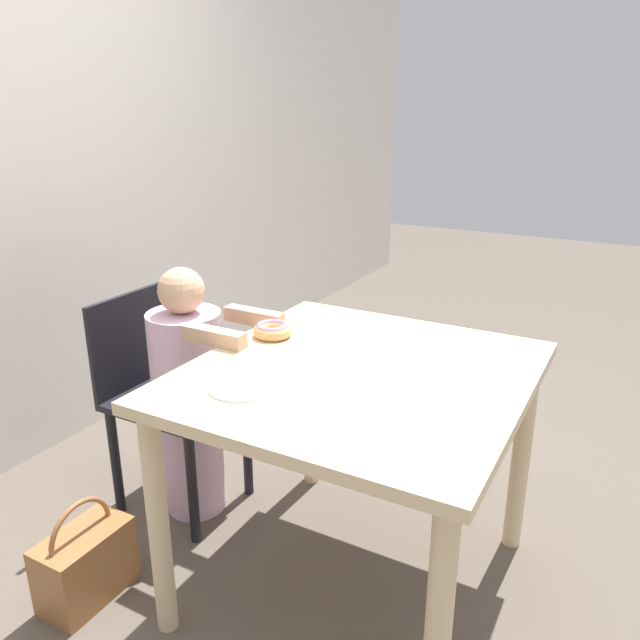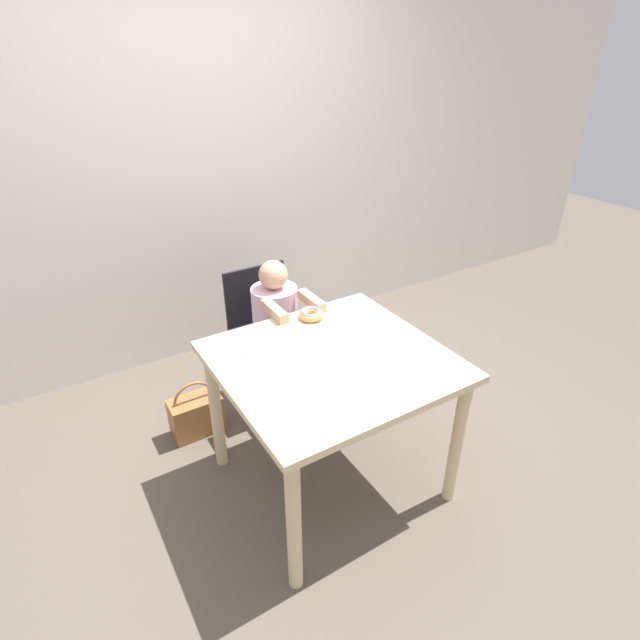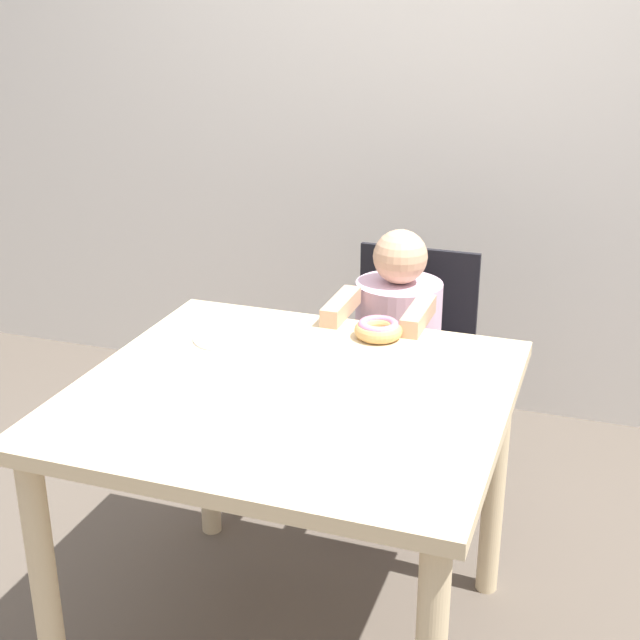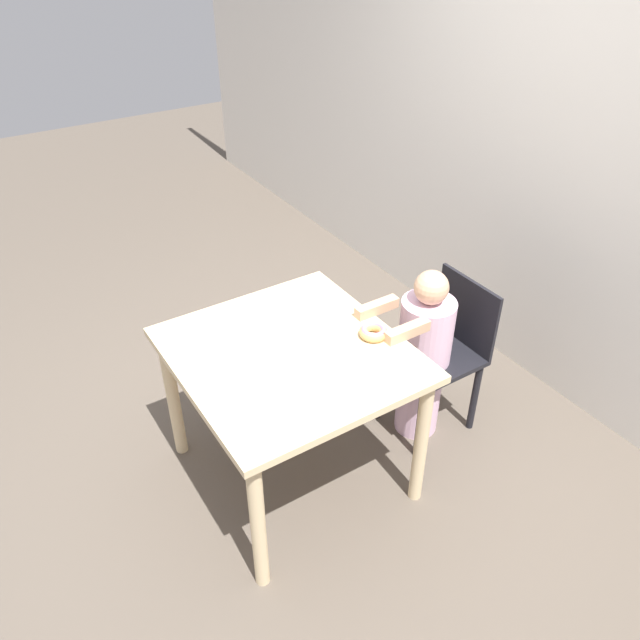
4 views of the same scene
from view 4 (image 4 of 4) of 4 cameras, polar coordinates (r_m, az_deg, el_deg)
ground_plane at (r=3.14m, az=-2.42°, el=-13.65°), size 12.00×12.00×0.00m
wall_back at (r=3.35m, az=21.66°, el=13.32°), size 8.00×0.05×2.50m
dining_table at (r=2.70m, az=-2.75°, el=-4.67°), size 0.98×0.93×0.74m
chair at (r=3.17m, az=10.91°, el=-2.98°), size 0.39×0.43×0.81m
child_figure at (r=3.09m, az=9.35°, el=-3.29°), size 0.27×0.46×0.94m
donut at (r=2.70m, az=4.92°, el=-1.07°), size 0.13×0.13×0.05m
napkin at (r=2.55m, az=0.17°, el=-4.06°), size 0.31×0.31×0.00m
handbag at (r=3.61m, az=3.43°, el=-3.22°), size 0.29×0.16×0.34m
plate at (r=2.90m, az=-1.64°, el=1.29°), size 0.18×0.18×0.01m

